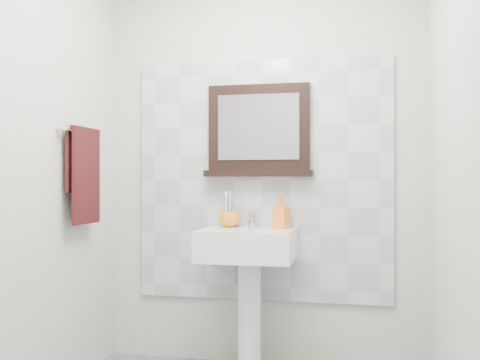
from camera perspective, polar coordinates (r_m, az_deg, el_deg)
name	(u,v)px	position (r m, az deg, el deg)	size (l,w,h in m)	color
back_wall	(262,164)	(3.53, 2.29, 1.60)	(2.00, 0.01, 2.50)	#BAB8B1
front_wall	(106,137)	(1.42, -13.44, 4.27)	(2.00, 0.01, 2.50)	#BAB8B1
left_wall	(15,159)	(2.87, -21.91, 2.02)	(0.01, 2.20, 2.50)	#BAB8B1
right_wall	(461,154)	(2.41, 21.56, 2.44)	(0.01, 2.20, 2.50)	#BAB8B1
splashback	(262,180)	(3.51, 2.26, -0.03)	(1.60, 0.02, 1.50)	#ACB6BB
pedestal_sink	(248,260)	(3.34, 0.81, -8.16)	(0.55, 0.44, 0.96)	white
toothbrush_cup	(229,219)	(3.48, -1.10, -3.99)	(0.13, 0.13, 0.10)	orange
toothbrushes	(229,207)	(3.48, -1.13, -2.78)	(0.05, 0.04, 0.21)	white
soap_dispenser	(281,213)	(3.41, 4.24, -3.35)	(0.08, 0.08, 0.18)	#E34B1A
framed_mirror	(259,133)	(3.50, 1.93, 4.81)	(0.68, 0.11, 0.57)	black
towel_bar	(83,131)	(3.34, -15.69, 4.81)	(0.07, 0.40, 0.03)	silver
hand_towel	(84,168)	(3.32, -15.58, 1.20)	(0.06, 0.30, 0.55)	black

